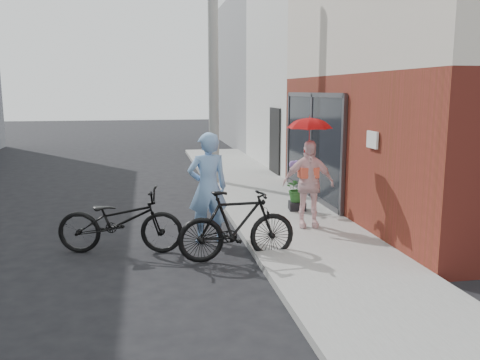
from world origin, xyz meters
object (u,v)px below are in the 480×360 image
object	(u,v)px
officer	(208,188)
bike_left	(120,221)
bike_right	(237,225)
planter	(297,206)
kimono_woman	(308,184)
utility_pole	(213,60)

from	to	relation	value
officer	bike_left	xyz separation A→B (m)	(-1.51, -0.34, -0.44)
bike_right	planter	distance (m)	3.24
officer	kimono_woman	xyz separation A→B (m)	(1.93, 0.27, -0.04)
utility_pole	officer	world-z (taller)	utility_pole
bike_right	kimono_woman	distance (m)	2.12
kimono_woman	planter	distance (m)	1.53
utility_pole	bike_left	distance (m)	6.90
kimono_woman	officer	bearing A→B (deg)	-163.34
utility_pole	officer	size ratio (longest dim) A/B	3.56
bike_right	kimono_woman	world-z (taller)	kimono_woman
utility_pole	officer	bearing A→B (deg)	-98.71
bike_right	planter	bearing A→B (deg)	-37.33
utility_pole	bike_right	world-z (taller)	utility_pole
kimono_woman	bike_right	bearing A→B (deg)	-131.20
bike_left	bike_right	size ratio (longest dim) A/B	1.10
utility_pole	planter	xyz separation A→B (m)	(1.30, -3.84, -3.29)
officer	bike_right	size ratio (longest dim) A/B	1.04
officer	bike_left	bearing A→B (deg)	5.73
planter	bike_left	bearing A→B (deg)	-151.92
utility_pole	bike_left	bearing A→B (deg)	-112.03
kimono_woman	planter	xyz separation A→B (m)	(0.20, 1.33, -0.73)
officer	kimono_woman	size ratio (longest dim) A/B	1.19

